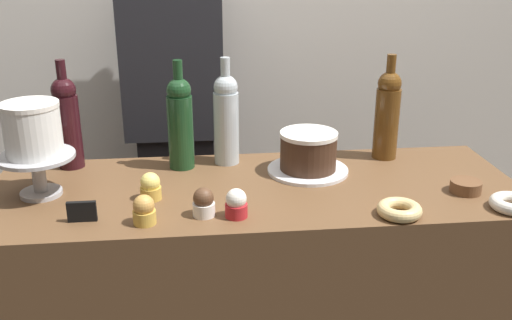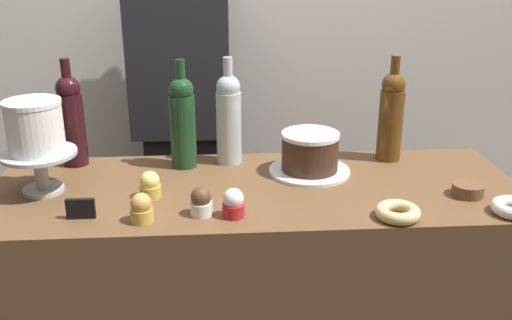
{
  "view_description": "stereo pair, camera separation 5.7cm",
  "coord_description": "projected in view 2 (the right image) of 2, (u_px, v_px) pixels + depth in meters",
  "views": [
    {
      "loc": [
        -0.16,
        -1.48,
        1.54
      ],
      "look_at": [
        0.0,
        0.0,
        0.97
      ],
      "focal_mm": 40.83,
      "sensor_mm": 36.0,
      "label": 1
    },
    {
      "loc": [
        -0.1,
        -1.48,
        1.54
      ],
      "look_at": [
        0.0,
        0.0,
        0.97
      ],
      "focal_mm": 40.83,
      "sensor_mm": 36.0,
      "label": 2
    }
  ],
  "objects": [
    {
      "name": "cupcake_vanilla",
      "position": [
        233.0,
        203.0,
        1.43
      ],
      "size": [
        0.06,
        0.06,
        0.07
      ],
      "color": "red",
      "rests_on": "display_counter"
    },
    {
      "name": "price_sign_chalkboard",
      "position": [
        81.0,
        209.0,
        1.43
      ],
      "size": [
        0.07,
        0.01,
        0.05
      ],
      "color": "black",
      "rests_on": "display_counter"
    },
    {
      "name": "cake_stand_pedestal",
      "position": [
        40.0,
        165.0,
        1.56
      ],
      "size": [
        0.2,
        0.2,
        0.12
      ],
      "color": "#B2B2B7",
      "rests_on": "display_counter"
    },
    {
      "name": "chocolate_round_cake",
      "position": [
        310.0,
        151.0,
        1.7
      ],
      "size": [
        0.17,
        0.17,
        0.11
      ],
      "color": "#3D2619",
      "rests_on": "silver_serving_platter"
    },
    {
      "name": "silver_serving_platter",
      "position": [
        309.0,
        171.0,
        1.72
      ],
      "size": [
        0.24,
        0.24,
        0.01
      ],
      "color": "white",
      "rests_on": "display_counter"
    },
    {
      "name": "cupcake_lemon",
      "position": [
        150.0,
        185.0,
        1.54
      ],
      "size": [
        0.06,
        0.06,
        0.07
      ],
      "color": "gold",
      "rests_on": "display_counter"
    },
    {
      "name": "barista_figure",
      "position": [
        183.0,
        134.0,
        2.22
      ],
      "size": [
        0.36,
        0.22,
        1.6
      ],
      "color": "black",
      "rests_on": "ground_plane"
    },
    {
      "name": "wine_bottle_dark_red",
      "position": [
        71.0,
        119.0,
        1.73
      ],
      "size": [
        0.08,
        0.08,
        0.33
      ],
      "color": "black",
      "rests_on": "display_counter"
    },
    {
      "name": "cupcake_caramel",
      "position": [
        141.0,
        208.0,
        1.41
      ],
      "size": [
        0.06,
        0.06,
        0.07
      ],
      "color": "gold",
      "rests_on": "display_counter"
    },
    {
      "name": "wine_bottle_clear",
      "position": [
        229.0,
        117.0,
        1.75
      ],
      "size": [
        0.08,
        0.08,
        0.33
      ],
      "color": "#B2BCC1",
      "rests_on": "display_counter"
    },
    {
      "name": "wine_bottle_amber",
      "position": [
        391.0,
        115.0,
        1.78
      ],
      "size": [
        0.08,
        0.08,
        0.33
      ],
      "color": "#5B3814",
      "rests_on": "display_counter"
    },
    {
      "name": "cupcake_chocolate",
      "position": [
        201.0,
        202.0,
        1.44
      ],
      "size": [
        0.06,
        0.06,
        0.07
      ],
      "color": "white",
      "rests_on": "display_counter"
    },
    {
      "name": "donut_glazed",
      "position": [
        398.0,
        212.0,
        1.43
      ],
      "size": [
        0.11,
        0.11,
        0.03
      ],
      "color": "#E0C17F",
      "rests_on": "display_counter"
    },
    {
      "name": "cookie_stack",
      "position": [
        468.0,
        190.0,
        1.56
      ],
      "size": [
        0.08,
        0.08,
        0.03
      ],
      "color": "brown",
      "rests_on": "display_counter"
    },
    {
      "name": "back_wall",
      "position": [
        241.0,
        4.0,
        2.26
      ],
      "size": [
        6.0,
        0.05,
        2.6
      ],
      "color": "silver",
      "rests_on": "ground_plane"
    },
    {
      "name": "wine_bottle_green",
      "position": [
        183.0,
        120.0,
        1.72
      ],
      "size": [
        0.08,
        0.08,
        0.33
      ],
      "color": "#193D1E",
      "rests_on": "display_counter"
    },
    {
      "name": "white_layer_cake",
      "position": [
        35.0,
        126.0,
        1.52
      ],
      "size": [
        0.15,
        0.15,
        0.14
      ],
      "color": "white",
      "rests_on": "cake_stand_pedestal"
    }
  ]
}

